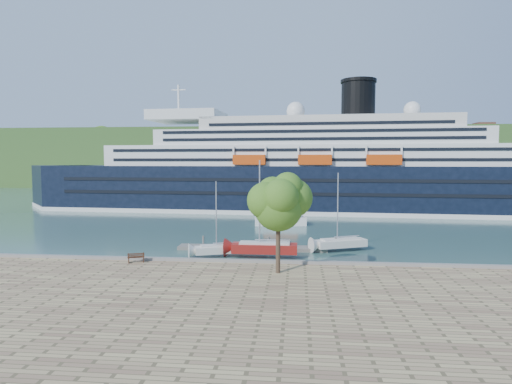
{
  "coord_description": "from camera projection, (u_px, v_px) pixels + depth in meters",
  "views": [
    {
      "loc": [
        5.38,
        -41.05,
        10.93
      ],
      "look_at": [
        -1.55,
        30.0,
        5.69
      ],
      "focal_mm": 30.0,
      "sensor_mm": 36.0,
      "label": 1
    }
  ],
  "objects": [
    {
      "name": "ground",
      "position": [
        242.0,
        272.0,
        42.07
      ],
      "size": [
        400.0,
        400.0,
        0.0
      ],
      "primitive_type": "plane",
      "color": "#2D504D",
      "rests_on": "ground"
    },
    {
      "name": "far_hillside",
      "position": [
        285.0,
        158.0,
        185.11
      ],
      "size": [
        400.0,
        50.0,
        24.0
      ],
      "primitive_type": "cube",
      "color": "#2A4F1F",
      "rests_on": "ground"
    },
    {
      "name": "quay_coping",
      "position": [
        242.0,
        261.0,
        41.78
      ],
      "size": [
        220.0,
        0.5,
        0.3
      ],
      "primitive_type": "cube",
      "color": "slate",
      "rests_on": "promenade"
    },
    {
      "name": "cruise_ship",
      "position": [
        295.0,
        147.0,
        92.34
      ],
      "size": [
        125.2,
        25.44,
        27.92
      ],
      "primitive_type": null,
      "rotation": [
        0.0,
        0.0,
        -0.06
      ],
      "color": "black",
      "rests_on": "ground"
    },
    {
      "name": "park_bench",
      "position": [
        136.0,
        257.0,
        41.76
      ],
      "size": [
        1.79,
        1.22,
        1.06
      ],
      "primitive_type": null,
      "rotation": [
        0.0,
        0.0,
        0.36
      ],
      "color": "#472614",
      "rests_on": "promenade"
    },
    {
      "name": "promenade_tree",
      "position": [
        278.0,
        219.0,
        37.57
      ],
      "size": [
        5.82,
        5.82,
        9.64
      ],
      "primitive_type": null,
      "color": "#36651A",
      "rests_on": "promenade"
    },
    {
      "name": "floating_pontoon",
      "position": [
        252.0,
        248.0,
        52.58
      ],
      "size": [
        18.31,
        2.5,
        0.41
      ],
      "primitive_type": null,
      "rotation": [
        0.0,
        0.0,
        0.01
      ],
      "color": "gray",
      "rests_on": "ground"
    },
    {
      "name": "sailboat_white_near",
      "position": [
        220.0,
        221.0,
        48.43
      ],
      "size": [
        6.59,
        3.81,
        8.22
      ],
      "primitive_type": null,
      "rotation": [
        0.0,
        0.0,
        0.34
      ],
      "color": "silver",
      "rests_on": "ground"
    },
    {
      "name": "sailboat_red",
      "position": [
        265.0,
        211.0,
        47.9
      ],
      "size": [
        8.14,
        2.31,
        10.49
      ],
      "primitive_type": null,
      "rotation": [
        0.0,
        0.0,
        -0.01
      ],
      "color": "maroon",
      "rests_on": "ground"
    },
    {
      "name": "sailboat_white_far",
      "position": [
        341.0,
        214.0,
        51.6
      ],
      "size": [
        7.21,
        4.49,
        9.04
      ],
      "primitive_type": null,
      "rotation": [
        0.0,
        0.0,
        0.4
      ],
      "color": "silver",
      "rests_on": "ground"
    },
    {
      "name": "tender_launch",
      "position": [
        280.0,
        218.0,
        72.75
      ],
      "size": [
        9.03,
        4.01,
        2.41
      ],
      "primitive_type": null,
      "rotation": [
        0.0,
        0.0,
        0.12
      ],
      "color": "#C83E0B",
      "rests_on": "ground"
    }
  ]
}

